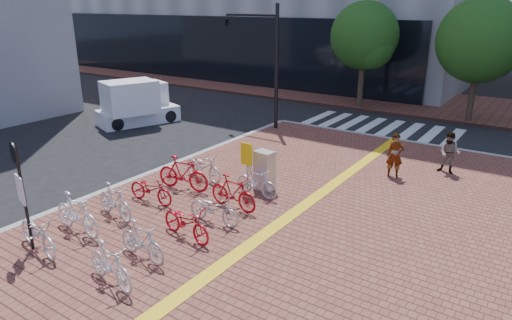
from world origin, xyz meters
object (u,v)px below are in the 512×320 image
Objects in this scene: bike_10 at (233,193)px; traffic_light_pole at (253,43)px; bike_2 at (115,201)px; bike_9 at (214,209)px; bike_8 at (186,222)px; box_truck at (136,103)px; bike_3 at (151,189)px; bike_0 at (38,233)px; bike_1 at (77,214)px; pedestrian_b at (450,153)px; notice_sign at (20,184)px; bike_5 at (203,166)px; bike_11 at (257,182)px; bike_7 at (142,241)px; bike_6 at (110,264)px; utility_box at (264,171)px; pedestrian_a at (395,155)px; bike_4 at (183,173)px; yellow_sign at (247,159)px.

bike_10 is 10.61m from traffic_light_pole.
bike_2 is 2.86m from bike_9.
traffic_light_pole is (-5.26, 10.69, 3.54)m from bike_8.
bike_8 is 13.26m from box_truck.
bike_2 is 0.29× the size of traffic_light_pole.
bike_3 is at bearing 118.13° from bike_10.
box_truck is (-8.11, 10.43, 0.45)m from bike_0.
box_truck is at bearing -152.53° from traffic_light_pole.
bike_1 is 12.86m from traffic_light_pole.
pedestrian_b is 0.26× the size of traffic_light_pole.
bike_3 is 0.38× the size of box_truck.
bike_5 is at bearing 85.90° from notice_sign.
bike_10 is (-0.13, 1.04, 0.08)m from bike_9.
bike_10 reaches higher than bike_0.
bike_11 is 0.36× the size of box_truck.
bike_9 is at bearing -27.54° from bike_0.
bike_7 is 2.44m from bike_9.
box_truck is (-10.69, 6.81, 0.50)m from bike_9.
bike_6 reaches higher than bike_0.
bike_11 is 11.59m from box_truck.
bike_7 is at bearing -41.44° from box_truck.
traffic_light_pole is at bearing 126.97° from utility_box.
bike_6 is (2.64, -1.06, -0.06)m from bike_1.
bike_2 is 1.07× the size of pedestrian_a.
bike_10 is at bearing -105.60° from bike_4.
pedestrian_b reaches higher than bike_11.
bike_0 reaches higher than bike_9.
bike_10 is at bearing -142.98° from pedestrian_a.
traffic_light_pole is at bearing 35.15° from bike_10.
bike_1 is 10.42m from pedestrian_a.
traffic_light_pole reaches higher than yellow_sign.
bike_11 is at bearing -77.57° from bike_4.
bike_1 reaches higher than bike_6.
notice_sign reaches higher than utility_box.
bike_7 is 1.03× the size of bike_11.
box_truck is (-8.16, 8.14, 0.43)m from bike_2.
utility_box is 0.80× the size of yellow_sign.
bike_6 is at bearing -174.19° from bike_10.
bike_2 is at bearing -122.65° from pedestrian_b.
bike_0 is 2.29m from bike_2.
yellow_sign is (1.96, 2.28, 0.71)m from bike_3.
bike_11 is 1.03× the size of pedestrian_b.
bike_5 is at bearing -136.96° from pedestrian_b.
bike_10 is at bearing 9.61° from bike_6.
bike_4 is 0.43× the size of box_truck.
bike_2 is 1.00× the size of yellow_sign.
pedestrian_b is (4.65, 10.20, 0.27)m from bike_7.
bike_3 is 2.47m from bike_9.
bike_0 is 11.38m from pedestrian_a.
bike_1 is 4.32m from bike_10.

